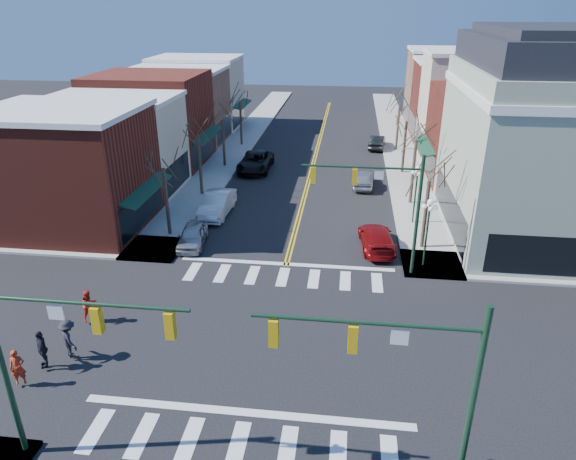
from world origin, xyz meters
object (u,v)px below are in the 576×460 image
(car_left_far, at_px, (256,162))
(car_right_far, at_px, (377,142))
(victorian_corner, at_px, (556,138))
(car_right_near, at_px, (377,238))
(lamppost_midblock, at_px, (416,185))
(pedestrian_red_b, at_px, (89,305))
(pedestrian_red_a, at_px, (18,368))
(lamppost_corner, at_px, (428,221))
(car_left_mid, at_px, (217,204))
(pedestrian_dark_a, at_px, (42,349))
(car_left_near, at_px, (193,235))
(pedestrian_dark_b, at_px, (69,339))
(car_right_mid, at_px, (364,179))

(car_left_far, height_order, car_right_far, car_left_far)
(victorian_corner, distance_m, car_right_near, 13.08)
(victorian_corner, distance_m, lamppost_midblock, 9.10)
(victorian_corner, bearing_deg, car_right_near, -160.94)
(car_right_far, height_order, pedestrian_red_b, pedestrian_red_b)
(victorian_corner, xyz_separation_m, pedestrian_red_a, (-26.04, -18.76, -5.70))
(lamppost_corner, bearing_deg, car_left_far, 127.14)
(pedestrian_red_a, bearing_deg, lamppost_midblock, 23.63)
(lamppost_corner, relative_size, car_right_far, 1.01)
(car_left_mid, xyz_separation_m, car_left_far, (0.88, 11.18, -0.01))
(lamppost_midblock, distance_m, pedestrian_dark_a, 25.13)
(car_left_near, relative_size, pedestrian_dark_b, 2.18)
(lamppost_midblock, xyz_separation_m, pedestrian_dark_a, (-17.37, -18.07, -1.93))
(lamppost_corner, xyz_separation_m, pedestrian_dark_b, (-16.56, -10.80, -1.89))
(car_right_mid, height_order, pedestrian_dark_b, pedestrian_dark_b)
(car_left_mid, xyz_separation_m, car_right_mid, (10.91, 7.63, -0.12))
(car_right_far, distance_m, pedestrian_dark_b, 40.71)
(victorian_corner, xyz_separation_m, pedestrian_dark_a, (-25.67, -17.57, -5.62))
(lamppost_midblock, xyz_separation_m, car_right_far, (-1.80, 20.64, -2.25))
(lamppost_midblock, relative_size, pedestrian_red_a, 2.68)
(lamppost_corner, relative_size, car_left_near, 1.08)
(pedestrian_dark_a, bearing_deg, car_right_mid, 119.98)
(victorian_corner, relative_size, car_left_mid, 2.77)
(lamppost_midblock, bearing_deg, car_right_mid, 113.87)
(car_left_near, relative_size, pedestrian_red_b, 2.43)
(car_right_near, bearing_deg, pedestrian_red_b, 29.61)
(pedestrian_red_b, xyz_separation_m, pedestrian_dark_a, (-0.33, -3.58, 0.06))
(pedestrian_dark_b, bearing_deg, pedestrian_red_a, 99.73)
(lamppost_midblock, bearing_deg, lamppost_corner, -90.00)
(lamppost_corner, bearing_deg, lamppost_midblock, 90.00)
(victorian_corner, bearing_deg, car_left_far, 151.62)
(victorian_corner, height_order, lamppost_midblock, victorian_corner)
(car_left_near, relative_size, car_left_mid, 0.78)
(lamppost_corner, bearing_deg, car_right_near, 140.99)
(car_left_mid, xyz_separation_m, car_right_near, (11.60, -4.36, -0.13))
(victorian_corner, height_order, pedestrian_dark_b, victorian_corner)
(lamppost_midblock, height_order, car_right_mid, lamppost_midblock)
(car_right_near, height_order, pedestrian_dark_b, pedestrian_dark_b)
(lamppost_corner, xyz_separation_m, car_left_far, (-13.43, 17.74, -2.12))
(car_right_mid, relative_size, car_right_far, 0.99)
(victorian_corner, bearing_deg, car_right_far, 115.54)
(pedestrian_dark_a, relative_size, pedestrian_dark_b, 0.96)
(victorian_corner, bearing_deg, car_left_mid, 178.59)
(car_left_near, bearing_deg, lamppost_corner, -10.60)
(pedestrian_red_a, bearing_deg, car_right_far, 44.49)
(lamppost_corner, relative_size, pedestrian_red_b, 2.63)
(victorian_corner, xyz_separation_m, car_left_mid, (-22.61, 0.56, -5.81))
(car_right_near, distance_m, pedestrian_dark_a, 20.11)
(lamppost_midblock, relative_size, car_right_far, 1.01)
(victorian_corner, distance_m, car_left_far, 25.38)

